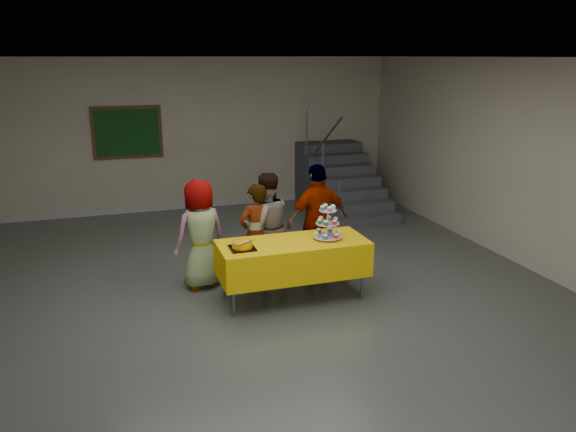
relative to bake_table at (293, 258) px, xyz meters
name	(u,v)px	position (x,y,z in m)	size (l,w,h in m)	color
room_shell	(265,136)	(-0.38, -0.10, 1.57)	(10.00, 10.04, 3.02)	#4C514C
bake_table	(293,258)	(0.00, 0.00, 0.00)	(1.88, 0.78, 0.77)	#595960
cupcake_stand	(328,225)	(0.46, -0.01, 0.39)	(0.38, 0.38, 0.44)	silver
bear_cake	(242,244)	(-0.67, -0.07, 0.27)	(0.32, 0.36, 0.12)	black
schoolchild_a	(200,234)	(-1.04, 0.78, 0.18)	(0.72, 0.47, 1.47)	slate
schoolchild_b	(256,234)	(-0.31, 0.66, 0.14)	(0.51, 0.33, 1.40)	slate
schoolchild_c	(266,226)	(-0.13, 0.80, 0.20)	(0.73, 0.57, 1.51)	slate
schoolchild_d	(318,221)	(0.59, 0.67, 0.24)	(0.94, 0.39, 1.60)	slate
staircase	(338,184)	(2.32, 4.01, -0.07)	(1.30, 2.40, 2.04)	#424447
noticeboard	(127,132)	(-1.73, 4.85, 1.04)	(1.30, 0.05, 1.00)	#472B16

